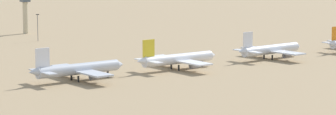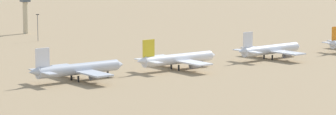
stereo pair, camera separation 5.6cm
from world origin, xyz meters
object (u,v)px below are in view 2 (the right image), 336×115
object	(u,v)px
parked_jet_yellow_4	(177,59)
parked_jet_white_5	(270,50)
control_tower	(25,9)
parked_jet_white_3	(77,69)
light_pole_east	(38,26)

from	to	relation	value
parked_jet_yellow_4	parked_jet_white_5	world-z (taller)	parked_jet_yellow_4
parked_jet_yellow_4	control_tower	bearing A→B (deg)	85.84
parked_jet_white_3	parked_jet_yellow_4	world-z (taller)	parked_jet_white_3
control_tower	light_pole_east	size ratio (longest dim) A/B	1.64
parked_jet_yellow_4	control_tower	size ratio (longest dim) A/B	1.70
parked_jet_yellow_4	parked_jet_white_5	xyz separation A→B (m)	(55.09, 2.87, -0.04)
parked_jet_white_3	control_tower	xyz separation A→B (m)	(49.98, 175.57, 10.64)
light_pole_east	parked_jet_yellow_4	bearing A→B (deg)	-86.05
control_tower	light_pole_east	xyz separation A→B (m)	(-9.61, -41.53, -6.40)
parked_jet_white_5	control_tower	size ratio (longest dim) A/B	1.68
parked_jet_yellow_4	control_tower	xyz separation A→B (m)	(0.55, 172.92, 10.69)
control_tower	parked_jet_yellow_4	bearing A→B (deg)	-90.18
parked_jet_white_3	light_pole_east	xyz separation A→B (m)	(40.37, 134.04, 4.23)
parked_jet_yellow_4	light_pole_east	distance (m)	131.77
parked_jet_white_5	control_tower	xyz separation A→B (m)	(-54.54, 170.05, 10.73)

